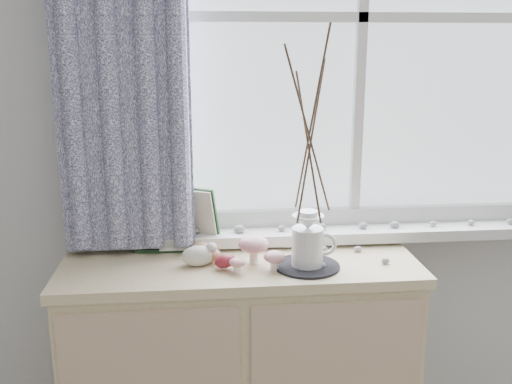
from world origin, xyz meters
TOP-DOWN VIEW (x-y plane):
  - sideboard at (-0.15, 1.75)m, footprint 1.20×0.45m
  - botanical_book at (-0.36, 1.87)m, footprint 0.34×0.14m
  - toadstool_cluster at (-0.10, 1.70)m, footprint 0.18×0.16m
  - wooden_eggs at (-0.24, 1.74)m, footprint 0.14×0.17m
  - songbird_figurine at (-0.29, 1.72)m, footprint 0.15×0.09m
  - crocheted_doily at (0.06, 1.67)m, footprint 0.22×0.22m
  - twig_pitcher at (0.06, 1.67)m, footprint 0.32×0.32m
  - sideboard_pebbles at (0.18, 1.76)m, footprint 0.33×0.23m

SIDE VIEW (x-z plane):
  - sideboard at x=-0.15m, z-range 0.00..0.85m
  - crocheted_doily at x=0.06m, z-range 0.85..0.86m
  - sideboard_pebbles at x=0.18m, z-range 0.85..0.87m
  - wooden_eggs at x=-0.24m, z-range 0.84..0.91m
  - songbird_figurine at x=-0.29m, z-range 0.85..0.93m
  - toadstool_cluster at x=-0.10m, z-range 0.86..0.95m
  - botanical_book at x=-0.36m, z-range 0.85..1.08m
  - twig_pitcher at x=0.06m, z-range 0.91..1.69m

